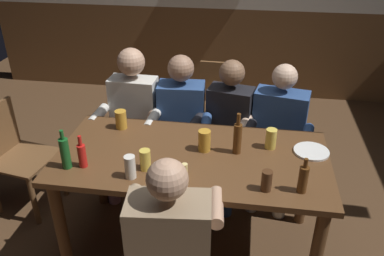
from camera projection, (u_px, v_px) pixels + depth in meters
The scene contains 23 objects.
ground_plane at pixel (196, 224), 3.18m from camera, with size 7.33×7.33×0.00m, color #4C331E.
back_wall_wainscot at pixel (225, 51), 5.19m from camera, with size 6.11×0.12×1.11m, color brown.
dining_table at pixel (192, 169), 2.68m from camera, with size 1.79×0.88×0.78m.
person_0 at pixel (132, 116), 3.33m from camera, with size 0.53×0.54×1.24m.
person_1 at pixel (181, 121), 3.29m from camera, with size 0.53×0.53×1.20m.
person_2 at pixel (226, 127), 3.24m from camera, with size 0.54×0.57×1.18m.
person_3 at pixel (277, 130), 3.20m from camera, with size 0.60×0.57×1.17m.
person_4 at pixel (171, 241), 2.10m from camera, with size 0.58×0.56×1.22m.
chair_empty_near_left at pixel (15, 154), 3.20m from camera, with size 0.51×0.51×0.88m.
chair_empty_far_end at pixel (218, 105), 3.98m from camera, with size 0.45×0.45×0.88m.
table_candle at pixel (185, 170), 2.42m from camera, with size 0.04×0.04×0.08m, color #F9E08C.
plate_0 at pixel (311, 151), 2.66m from camera, with size 0.23×0.23×0.01m, color white.
bottle_0 at pixel (82, 155), 2.48m from camera, with size 0.05×0.05×0.22m.
bottle_1 at pixel (237, 137), 2.60m from camera, with size 0.06×0.06×0.29m.
bottle_2 at pixel (65, 153), 2.46m from camera, with size 0.06×0.06×0.26m.
bottle_3 at pixel (303, 179), 2.25m from camera, with size 0.06×0.06×0.22m.
pint_glass_0 at pixel (204, 141), 2.65m from camera, with size 0.08×0.08×0.15m, color gold.
pint_glass_1 at pixel (267, 181), 2.28m from camera, with size 0.06×0.06×0.13m, color #4C2D19.
pint_glass_2 at pixel (271, 139), 2.68m from camera, with size 0.07×0.07×0.14m, color #E5C64C.
pint_glass_3 at pixel (145, 160), 2.46m from camera, with size 0.07×0.07×0.14m, color #E5C64C.
pint_glass_4 at pixel (177, 180), 2.30m from camera, with size 0.08×0.08×0.11m, color gold.
pint_glass_5 at pixel (130, 167), 2.38m from camera, with size 0.07×0.07×0.15m, color white.
pint_glass_6 at pixel (121, 120), 2.92m from camera, with size 0.08×0.08×0.14m, color gold.
Camera 1 is at (0.34, -2.38, 2.21)m, focal length 37.53 mm.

